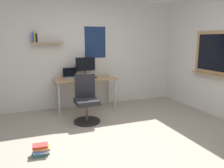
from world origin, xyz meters
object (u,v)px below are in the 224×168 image
desk (85,81)px  computer_mouse (95,77)px  book_stack_on_floor (41,150)px  office_chair (86,102)px  coffee_mug (110,75)px  monitor_primary (85,66)px  laptop (70,76)px  keyboard (83,78)px

desk → computer_mouse: size_ratio=13.55×
desk → book_stack_on_floor: desk is taller
desk → office_chair: office_chair is taller
coffee_mug → office_chair: bearing=-136.9°
office_chair → computer_mouse: (0.40, 0.69, 0.36)m
monitor_primary → coffee_mug: monitor_primary is taller
coffee_mug → book_stack_on_floor: coffee_mug is taller
laptop → monitor_primary: monitor_primary is taller
keyboard → book_stack_on_floor: keyboard is taller
desk → book_stack_on_floor: size_ratio=5.75×
office_chair → coffee_mug: bearing=43.1°
office_chair → keyboard: office_chair is taller
office_chair → keyboard: size_ratio=2.57×
desk → book_stack_on_floor: bearing=-121.9°
desk → book_stack_on_floor: 2.25m
desk → keyboard: bearing=-133.5°
office_chair → coffee_mug: (0.79, 0.74, 0.39)m
coffee_mug → book_stack_on_floor: size_ratio=0.38×
laptop → computer_mouse: (0.53, -0.22, -0.04)m
desk → office_chair: bearing=-103.8°
office_chair → desk: bearing=76.2°
coffee_mug → book_stack_on_floor: 2.63m
computer_mouse → book_stack_on_floor: 2.34m
keyboard → coffee_mug: (0.68, 0.05, 0.04)m
book_stack_on_floor → laptop: bearing=67.3°
desk → monitor_primary: 0.37m
keyboard → coffee_mug: 0.68m
desk → computer_mouse: (0.21, -0.07, 0.10)m
office_chair → book_stack_on_floor: 1.48m
desk → coffee_mug: (0.60, -0.02, 0.13)m
desk → coffee_mug: 0.62m
desk → laptop: 0.37m
office_chair → book_stack_on_floor: size_ratio=3.87×
keyboard → book_stack_on_floor: size_ratio=1.51×
book_stack_on_floor → keyboard: bearing=58.7°
laptop → monitor_primary: (0.35, -0.05, 0.22)m
laptop → computer_mouse: bearing=-22.5°
computer_mouse → book_stack_on_floor: size_ratio=0.42×
office_chair → laptop: bearing=98.1°
desk → office_chair: (-0.19, -0.77, -0.26)m
laptop → desk: bearing=-24.3°
laptop → office_chair: bearing=-81.9°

